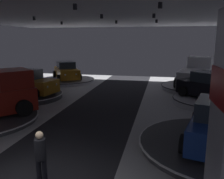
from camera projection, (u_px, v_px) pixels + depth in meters
The scene contains 11 objects.
display_platform_far_right at pixel (210, 101), 15.48m from camera, with size 4.78×4.78×0.36m.
display_car_far_right at pixel (211, 87), 15.31m from camera, with size 4.32×4.16×1.71m.
display_platform_deep_left at pixel (67, 80), 23.48m from camera, with size 5.40×5.40×0.30m.
display_car_deep_left at pixel (66, 71), 23.32m from camera, with size 3.79×4.50×1.71m.
display_platform_deep_right at pixel (195, 87), 20.00m from camera, with size 5.68×5.68×0.32m.
pickup_truck_deep_right at pixel (197, 74), 20.06m from camera, with size 3.80×5.68×2.30m.
display_platform_mid_right at pixel (216, 145), 9.08m from camera, with size 5.90×5.90×0.24m.
display_car_mid_right at pixel (218, 124), 8.87m from camera, with size 3.03×4.52×1.71m.
display_platform_far_left at pixel (28, 96), 16.93m from camera, with size 4.83×4.83×0.35m.
display_car_far_left at pixel (27, 83), 16.75m from camera, with size 4.45×2.81×1.71m.
visitor_walking_near at pixel (41, 154), 6.75m from camera, with size 0.32×0.32×1.59m.
Camera 1 is at (3.47, -4.98, 4.08)m, focal length 38.18 mm.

